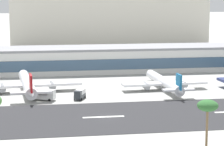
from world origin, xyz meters
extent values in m
plane|color=#9E9E99|center=(0.00, 0.00, 0.00)|extent=(1400.00, 1400.00, 0.00)
cube|color=#262628|center=(0.00, 0.07, 0.04)|extent=(800.00, 35.39, 0.08)
cube|color=white|center=(-1.28, 0.07, 0.09)|extent=(12.00, 1.20, 0.01)
cube|color=silver|center=(1.16, 80.42, 5.08)|extent=(158.39, 20.94, 10.17)
cube|color=#38516B|center=(1.16, 69.80, 4.58)|extent=(153.63, 0.30, 4.58)
cube|color=gray|center=(1.16, 80.42, 10.67)|extent=(159.97, 21.15, 1.00)
cube|color=beige|center=(29.29, 199.16, 20.88)|extent=(133.35, 37.24, 41.76)
cylinder|color=white|center=(-23.70, 39.61, 3.02)|extent=(7.55, 39.15, 3.90)
sphere|color=white|center=(-25.54, 59.01, 3.02)|extent=(3.70, 3.70, 3.70)
cone|color=white|center=(-21.87, 20.22, 3.02)|extent=(4.15, 7.31, 3.51)
cube|color=white|center=(-23.63, 38.84, 2.63)|extent=(39.39, 9.50, 0.86)
cylinder|color=gray|center=(-14.89, 39.67, 1.95)|extent=(3.04, 5.67, 2.53)
cylinder|color=gray|center=(-32.37, 38.01, 1.95)|extent=(3.04, 5.67, 2.53)
cube|color=white|center=(-22.01, 21.77, 3.41)|extent=(13.51, 4.45, 0.69)
cube|color=red|center=(-22.01, 21.77, 6.14)|extent=(1.12, 5.29, 6.23)
cylinder|color=black|center=(-23.52, 37.67, 0.54)|extent=(0.70, 0.70, 1.07)
cylinder|color=silver|center=(26.07, 36.25, 2.76)|extent=(5.28, 35.70, 3.56)
sphere|color=silver|center=(25.20, 54.01, 2.76)|extent=(3.38, 3.38, 3.38)
cone|color=silver|center=(26.94, 18.49, 2.76)|extent=(3.51, 6.55, 3.20)
cube|color=silver|center=(26.11, 35.54, 2.40)|extent=(31.87, 6.87, 0.78)
cylinder|color=gray|center=(33.22, 35.89, 1.78)|extent=(2.55, 5.09, 2.31)
cylinder|color=gray|center=(18.99, 35.20, 1.78)|extent=(2.55, 5.09, 2.31)
cube|color=silver|center=(26.87, 19.91, 3.11)|extent=(10.89, 3.45, 0.63)
cube|color=#1975B2|center=(26.87, 19.91, 5.60)|extent=(0.80, 4.82, 5.69)
cylinder|color=black|center=(26.16, 34.48, 0.49)|extent=(0.64, 0.64, 0.98)
cube|color=white|center=(-18.29, 25.06, 1.15)|extent=(8.79, 5.99, 1.40)
cylinder|color=silver|center=(-19.21, 25.49, 2.90)|extent=(6.12, 4.37, 2.10)
cube|color=white|center=(-15.37, 23.67, 2.75)|extent=(2.87, 3.04, 1.80)
cylinder|color=black|center=(-16.16, 22.61, 0.45)|extent=(0.93, 0.64, 0.90)
cylinder|color=black|center=(-15.05, 24.96, 0.45)|extent=(0.93, 0.64, 0.90)
cylinder|color=black|center=(-21.54, 25.16, 0.45)|extent=(0.93, 0.64, 0.90)
cylinder|color=black|center=(-20.42, 27.50, 0.45)|extent=(0.93, 0.64, 0.90)
cube|color=#2D3338|center=(-5.95, 24.70, 1.05)|extent=(4.54, 6.46, 1.20)
cube|color=silver|center=(-5.67, 25.36, 2.45)|extent=(3.80, 4.88, 1.60)
cube|color=#2D3338|center=(-6.79, 22.70, 2.40)|extent=(2.69, 2.40, 1.50)
cylinder|color=black|center=(-7.87, 23.23, 0.45)|extent=(0.61, 0.94, 0.90)
cylinder|color=black|center=(-5.66, 22.29, 0.45)|extent=(0.61, 0.94, 0.90)
cylinder|color=black|center=(-6.24, 27.10, 0.45)|extent=(0.61, 0.94, 0.90)
cylinder|color=black|center=(-4.03, 26.17, 0.45)|extent=(0.61, 0.94, 0.90)
cylinder|color=brown|center=(17.60, -33.16, 5.31)|extent=(0.53, 0.53, 10.61)
ellipsoid|color=#2D602D|center=(17.60, -33.16, 10.61)|extent=(4.72, 4.72, 2.59)
camera|label=1|loc=(-19.09, -132.29, 35.46)|focal=76.86mm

